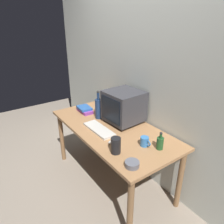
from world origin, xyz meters
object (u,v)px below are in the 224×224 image
object	(u,v)px
computer_mouse	(113,142)
keyboard	(99,129)
crt_monitor	(124,106)
book_stack	(85,110)
metal_canister	(116,145)
mug	(145,141)
bottle_tall	(99,108)
cd_spindle	(132,164)
bottle_short	(160,143)

from	to	relation	value
computer_mouse	keyboard	bearing A→B (deg)	-170.78
crt_monitor	book_stack	xyz separation A→B (m)	(-0.51, -0.23, -0.16)
metal_canister	keyboard	bearing A→B (deg)	167.77
metal_canister	mug	bearing A→B (deg)	77.32
keyboard	bottle_tall	world-z (taller)	bottle_tall
keyboard	computer_mouse	xyz separation A→B (m)	(0.30, -0.03, 0.01)
bottle_tall	metal_canister	bearing A→B (deg)	-20.09
crt_monitor	computer_mouse	xyz separation A→B (m)	(0.31, -0.37, -0.17)
computer_mouse	bottle_tall	world-z (taller)	bottle_tall
crt_monitor	bottle_tall	size ratio (longest dim) A/B	1.17
mug	cd_spindle	bearing A→B (deg)	-60.46
bottle_short	mug	xyz separation A→B (m)	(-0.12, -0.08, -0.02)
computer_mouse	bottle_tall	xyz separation A→B (m)	(-0.56, 0.19, 0.11)
keyboard	metal_canister	xyz separation A→B (m)	(0.44, -0.09, 0.06)
computer_mouse	bottle_tall	distance (m)	0.60
book_stack	cd_spindle	bearing A→B (deg)	-9.88
bottle_tall	metal_canister	size ratio (longest dim) A/B	2.31
crt_monitor	keyboard	size ratio (longest dim) A/B	0.97
bottle_short	bottle_tall	bearing A→B (deg)	-172.76
computer_mouse	cd_spindle	world-z (taller)	cd_spindle
book_stack	crt_monitor	bearing A→B (deg)	24.74
mug	bottle_short	bearing A→B (deg)	33.56
bottle_tall	bottle_short	xyz separation A→B (m)	(0.88, 0.11, -0.07)
metal_canister	cd_spindle	bearing A→B (deg)	-1.13
keyboard	bottle_short	xyz separation A→B (m)	(0.62, 0.27, 0.05)
keyboard	book_stack	distance (m)	0.53
crt_monitor	cd_spindle	xyz separation A→B (m)	(0.68, -0.44, -0.17)
bottle_short	metal_canister	bearing A→B (deg)	-116.52
computer_mouse	bottle_short	bearing A→B (deg)	57.46
keyboard	book_stack	bearing A→B (deg)	167.47
cd_spindle	metal_canister	bearing A→B (deg)	178.87
mug	metal_canister	bearing A→B (deg)	-102.68
bottle_short	cd_spindle	world-z (taller)	bottle_short
computer_mouse	bottle_short	xyz separation A→B (m)	(0.32, 0.30, 0.05)
book_stack	bottle_tall	bearing A→B (deg)	11.66
computer_mouse	metal_canister	xyz separation A→B (m)	(0.13, -0.07, 0.06)
keyboard	mug	bearing A→B (deg)	20.35
book_stack	cd_spindle	size ratio (longest dim) A/B	2.01
cd_spindle	metal_canister	size ratio (longest dim) A/B	0.80
mug	computer_mouse	bearing A→B (deg)	-132.12
keyboard	mug	xyz separation A→B (m)	(0.50, 0.19, 0.03)
bottle_short	mug	size ratio (longest dim) A/B	1.47
bottle_tall	mug	distance (m)	0.77
book_stack	metal_canister	size ratio (longest dim) A/B	1.61
keyboard	bottle_tall	size ratio (longest dim) A/B	1.21
book_stack	mug	size ratio (longest dim) A/B	2.01
bottle_tall	cd_spindle	size ratio (longest dim) A/B	2.89
crt_monitor	cd_spindle	size ratio (longest dim) A/B	3.39
crt_monitor	mug	bearing A→B (deg)	-16.09
crt_monitor	mug	distance (m)	0.55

